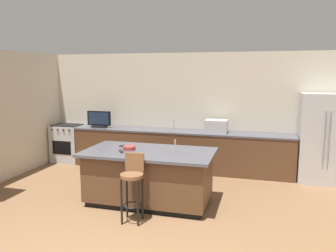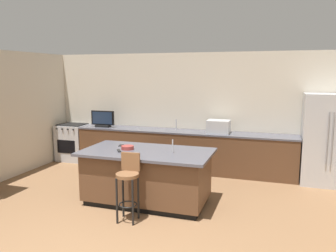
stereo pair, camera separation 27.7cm
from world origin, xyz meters
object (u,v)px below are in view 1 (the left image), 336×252
object	(u,v)px
range_oven	(68,143)
fruit_bowl	(129,148)
kitchen_island	(149,176)
cell_phone	(122,146)
microwave	(216,126)
tv_monitor	(99,120)
bar_stool_center	(133,181)
tv_remote	(121,151)
refrigerator	(323,138)

from	to	relation	value
range_oven	fruit_bowl	xyz separation A→B (m)	(2.46, -2.05, 0.47)
kitchen_island	cell_phone	world-z (taller)	cell_phone
microwave	fruit_bowl	size ratio (longest dim) A/B	2.24
tv_monitor	fruit_bowl	distance (m)	2.55
range_oven	bar_stool_center	world-z (taller)	bar_stool_center
kitchen_island	tv_monitor	bearing A→B (deg)	134.01
bar_stool_center	fruit_bowl	bearing A→B (deg)	111.14
range_oven	tv_remote	distance (m)	3.30
refrigerator	kitchen_island	bearing A→B (deg)	-146.33
bar_stool_center	fruit_bowl	size ratio (longest dim) A/B	4.73
refrigerator	microwave	size ratio (longest dim) A/B	3.74
bar_stool_center	cell_phone	bearing A→B (deg)	116.95
fruit_bowl	cell_phone	bearing A→B (deg)	135.58
tv_monitor	cell_phone	distance (m)	2.22
kitchen_island	tv_remote	world-z (taller)	tv_remote
microwave	cell_phone	size ratio (longest dim) A/B	3.20
kitchen_island	refrigerator	distance (m)	3.63
kitchen_island	refrigerator	bearing A→B (deg)	33.67
refrigerator	tv_remote	bearing A→B (deg)	-147.46
kitchen_island	fruit_bowl	distance (m)	0.59
tv_monitor	fruit_bowl	xyz separation A→B (m)	(1.57, -2.00, -0.15)
refrigerator	microwave	world-z (taller)	refrigerator
kitchen_island	range_oven	xyz separation A→B (m)	(-2.81, 2.04, -0.00)
kitchen_island	bar_stool_center	distance (m)	0.76
tv_monitor	cell_phone	xyz separation A→B (m)	(1.34, -1.76, -0.18)
range_oven	cell_phone	bearing A→B (deg)	-39.18
range_oven	microwave	size ratio (longest dim) A/B	1.92
kitchen_island	tv_monitor	distance (m)	2.84
microwave	fruit_bowl	world-z (taller)	microwave
range_oven	bar_stool_center	size ratio (longest dim) A/B	0.91
range_oven	microwave	bearing A→B (deg)	0.02
refrigerator	microwave	distance (m)	2.15
microwave	bar_stool_center	xyz separation A→B (m)	(-0.86, -2.79, -0.43)
kitchen_island	bar_stool_center	xyz separation A→B (m)	(-0.00, -0.74, 0.15)
kitchen_island	microwave	distance (m)	2.29
kitchen_island	microwave	bearing A→B (deg)	67.34
refrigerator	microwave	xyz separation A→B (m)	(-2.14, 0.05, 0.14)
refrigerator	bar_stool_center	distance (m)	4.07
tv_monitor	cell_phone	size ratio (longest dim) A/B	3.92
refrigerator	range_oven	distance (m)	5.83
tv_monitor	tv_remote	world-z (taller)	tv_monitor
range_oven	microwave	world-z (taller)	microwave
microwave	tv_remote	xyz separation A→B (m)	(-1.28, -2.23, -0.13)
kitchen_island	cell_phone	size ratio (longest dim) A/B	14.48
range_oven	tv_monitor	distance (m)	1.09
bar_stool_center	cell_phone	size ratio (longest dim) A/B	6.76
refrigerator	fruit_bowl	size ratio (longest dim) A/B	8.36
kitchen_island	fruit_bowl	size ratio (longest dim) A/B	10.12
range_oven	tv_remote	bearing A→B (deg)	-42.96
cell_phone	tv_remote	world-z (taller)	tv_remote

